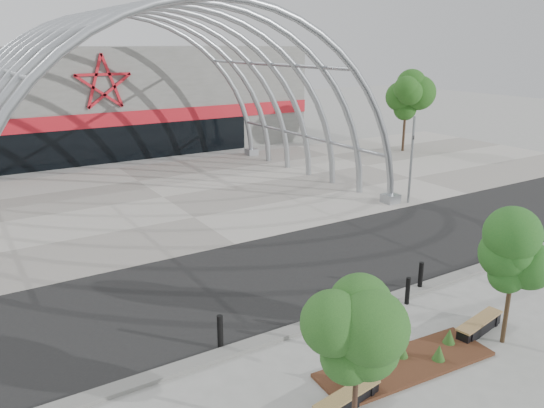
{
  "coord_description": "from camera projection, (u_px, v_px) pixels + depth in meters",
  "views": [
    {
      "loc": [
        -9.85,
        -11.79,
        8.26
      ],
      "look_at": [
        0.0,
        4.0,
        2.6
      ],
      "focal_mm": 35.0,
      "sensor_mm": 36.0,
      "label": 1
    }
  ],
  "objects": [
    {
      "name": "ground",
      "position": [
        338.0,
        312.0,
        16.96
      ],
      "size": [
        140.0,
        140.0,
        0.0
      ],
      "primitive_type": "plane",
      "color": "gray",
      "rests_on": "ground"
    },
    {
      "name": "road",
      "position": [
        279.0,
        273.0,
        19.8
      ],
      "size": [
        140.0,
        7.0,
        0.02
      ],
      "primitive_type": "cube",
      "color": "black",
      "rests_on": "ground"
    },
    {
      "name": "forecourt",
      "position": [
        163.0,
        197.0,
        29.54
      ],
      "size": [
        60.0,
        17.0,
        0.04
      ],
      "primitive_type": "cube",
      "color": "gray",
      "rests_on": "ground"
    },
    {
      "name": "kerb",
      "position": [
        343.0,
        314.0,
        16.74
      ],
      "size": [
        60.0,
        0.5,
        0.12
      ],
      "primitive_type": "cube",
      "color": "slate",
      "rests_on": "ground"
    },
    {
      "name": "arena_building",
      "position": [
        80.0,
        98.0,
        42.95
      ],
      "size": [
        34.0,
        15.24,
        8.0
      ],
      "color": "slate",
      "rests_on": "ground"
    },
    {
      "name": "vault_canopy",
      "position": [
        163.0,
        197.0,
        29.54
      ],
      "size": [
        20.8,
        15.8,
        20.36
      ],
      "color": "#9EA3A8",
      "rests_on": "ground"
    },
    {
      "name": "planting_bed",
      "position": [
        404.0,
        362.0,
        14.11
      ],
      "size": [
        5.13,
        1.91,
        0.53
      ],
      "color": "#3F1E15",
      "rests_on": "ground"
    },
    {
      "name": "signal_pole",
      "position": [
        411.0,
        159.0,
        27.84
      ],
      "size": [
        0.33,
        0.65,
        4.66
      ],
      "color": "gray",
      "rests_on": "ground"
    },
    {
      "name": "street_tree_0",
      "position": [
        358.0,
        336.0,
        10.71
      ],
      "size": [
        1.58,
        1.58,
        3.61
      ],
      "color": "black",
      "rests_on": "ground"
    },
    {
      "name": "street_tree_1",
      "position": [
        515.0,
        254.0,
        14.49
      ],
      "size": [
        1.6,
        1.6,
        3.79
      ],
      "color": "#2E2210",
      "rests_on": "ground"
    },
    {
      "name": "bench_0",
      "position": [
        347.0,
        400.0,
        12.48
      ],
      "size": [
        1.97,
        0.7,
        0.4
      ],
      "color": "black",
      "rests_on": "ground"
    },
    {
      "name": "bench_1",
      "position": [
        479.0,
        326.0,
        15.74
      ],
      "size": [
        2.08,
        0.8,
        0.43
      ],
      "color": "black",
      "rests_on": "ground"
    },
    {
      "name": "bollard_0",
      "position": [
        220.0,
        332.0,
        14.78
      ],
      "size": [
        0.17,
        0.17,
        1.05
      ],
      "primitive_type": "cylinder",
      "color": "black",
      "rests_on": "ground"
    },
    {
      "name": "bollard_1",
      "position": [
        341.0,
        334.0,
        14.77
      ],
      "size": [
        0.16,
        0.16,
        0.98
      ],
      "primitive_type": "cylinder",
      "color": "black",
      "rests_on": "ground"
    },
    {
      "name": "bollard_2",
      "position": [
        365.0,
        322.0,
        15.31
      ],
      "size": [
        0.17,
        0.17,
        1.07
      ],
      "primitive_type": "cylinder",
      "color": "black",
      "rests_on": "ground"
    },
    {
      "name": "bollard_3",
      "position": [
        408.0,
        291.0,
        17.39
      ],
      "size": [
        0.15,
        0.15,
        0.94
      ],
      "primitive_type": "cylinder",
      "color": "black",
      "rests_on": "ground"
    },
    {
      "name": "bollard_4",
      "position": [
        421.0,
        276.0,
        18.39
      ],
      "size": [
        0.16,
        0.16,
        1.02
      ],
      "primitive_type": "cylinder",
      "color": "black",
      "rests_on": "ground"
    },
    {
      "name": "bg_tree_1",
      "position": [
        406.0,
        97.0,
        40.97
      ],
      "size": [
        2.7,
        2.7,
        5.91
      ],
      "color": "black",
      "rests_on": "ground"
    }
  ]
}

